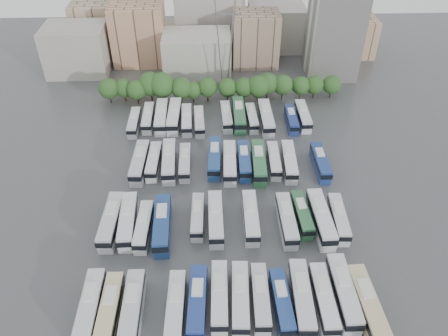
{
  "coord_description": "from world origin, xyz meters",
  "views": [
    {
      "loc": [
        -2.11,
        -64.16,
        60.59
      ],
      "look_at": [
        0.34,
        8.21,
        3.0
      ],
      "focal_mm": 35.0,
      "sensor_mm": 36.0,
      "label": 1
    }
  ],
  "objects_px": {
    "bus_r1_s11": "(302,214)",
    "bus_r2_s7": "(230,162)",
    "bus_r3_s5": "(199,121)",
    "bus_r1_s5": "(198,216)",
    "bus_r0_s10": "(302,297)",
    "bus_r0_s11": "(324,299)",
    "bus_r1_s2": "(144,226)",
    "bus_r0_s7": "(240,298)",
    "bus_r0_s8": "(260,298)",
    "bus_r2_s3": "(169,161)",
    "bus_r2_s10": "(274,160)",
    "bus_r2_s1": "(140,162)",
    "bus_r1_s8": "(251,217)",
    "bus_r0_s6": "(219,296)",
    "bus_r3_s3": "(174,116)",
    "bus_r1_s6": "(216,218)",
    "bus_r0_s1": "(110,310)",
    "bus_r2_s6": "(215,158)",
    "bus_r2_s9": "(259,162)",
    "bus_r1_s1": "(128,221)",
    "electricity_pylon": "(225,24)",
    "bus_r3_s2": "(161,116)",
    "bus_r2_s2": "(154,161)",
    "bus_r0_s9": "(282,302)",
    "bus_r3_s0": "(134,122)",
    "bus_r1_s3": "(162,224)",
    "bus_r2_s11": "(289,161)",
    "bus_r0_s4": "(176,307)",
    "bus_r3_s7": "(226,116)",
    "bus_r2_s4": "(185,162)",
    "bus_r2_s8": "(244,160)",
    "bus_r0_s2": "(132,309)",
    "bus_r3_s8": "(239,115)",
    "bus_r3_s13": "(303,116)",
    "bus_r0_s0": "(90,308)",
    "bus_r0_s5": "(197,303)",
    "bus_r3_s4": "(187,120)",
    "bus_r1_s10": "(287,220)",
    "bus_r1_s0": "(111,221)",
    "bus_r3_s9": "(252,118)",
    "bus_r3_s12": "(291,119)",
    "bus_r1_s13": "(339,218)",
    "apartment_tower": "(334,32)",
    "bus_r3_s10": "(266,118)"
  },
  "relations": [
    {
      "from": "bus_r0_s0",
      "to": "bus_r2_s2",
      "type": "height_order",
      "value": "bus_r0_s0"
    },
    {
      "from": "bus_r1_s3",
      "to": "bus_r2_s8",
      "type": "relative_size",
      "value": 1.13
    },
    {
      "from": "bus_r0_s9",
      "to": "bus_r3_s13",
      "type": "relative_size",
      "value": 0.96
    },
    {
      "from": "bus_r3_s9",
      "to": "bus_r2_s1",
      "type": "bearing_deg",
      "value": -147.69
    },
    {
      "from": "bus_r2_s6",
      "to": "bus_r1_s0",
      "type": "bearing_deg",
      "value": -133.5
    },
    {
      "from": "bus_r0_s6",
      "to": "bus_r3_s5",
      "type": "distance_m",
      "value": 51.86
    },
    {
      "from": "bus_r1_s11",
      "to": "bus_r3_s5",
      "type": "distance_m",
      "value": 39.24
    },
    {
      "from": "electricity_pylon",
      "to": "bus_r3_s2",
      "type": "distance_m",
      "value": 30.33
    },
    {
      "from": "bus_r0_s8",
      "to": "bus_r3_s8",
      "type": "height_order",
      "value": "bus_r3_s8"
    },
    {
      "from": "bus_r0_s2",
      "to": "bus_r3_s7",
      "type": "height_order",
      "value": "bus_r0_s2"
    },
    {
      "from": "bus_r3_s12",
      "to": "bus_r3_s13",
      "type": "height_order",
      "value": "bus_r3_s13"
    },
    {
      "from": "bus_r1_s11",
      "to": "bus_r2_s7",
      "type": "bearing_deg",
      "value": 126.05
    },
    {
      "from": "bus_r2_s7",
      "to": "bus_r3_s7",
      "type": "xyz_separation_m",
      "value": [
        -0.01,
        19.43,
        -0.2
      ]
    },
    {
      "from": "bus_r2_s1",
      "to": "bus_r1_s8",
      "type": "bearing_deg",
      "value": -35.42
    },
    {
      "from": "bus_r1_s11",
      "to": "bus_r0_s11",
      "type": "bearing_deg",
      "value": -92.44
    },
    {
      "from": "bus_r0_s11",
      "to": "bus_r2_s1",
      "type": "distance_m",
      "value": 48.91
    },
    {
      "from": "bus_r0_s7",
      "to": "bus_r2_s6",
      "type": "bearing_deg",
      "value": 97.97
    },
    {
      "from": "bus_r2_s9",
      "to": "bus_r1_s1",
      "type": "bearing_deg",
      "value": -144.8
    },
    {
      "from": "bus_r1_s8",
      "to": "bus_r3_s4",
      "type": "distance_m",
      "value": 37.57
    },
    {
      "from": "bus_r1_s11",
      "to": "bus_r2_s2",
      "type": "distance_m",
      "value": 34.65
    },
    {
      "from": "bus_r1_s6",
      "to": "bus_r2_s2",
      "type": "xyz_separation_m",
      "value": [
        -13.32,
        18.38,
        -0.18
      ]
    },
    {
      "from": "bus_r0_s1",
      "to": "bus_r2_s6",
      "type": "bearing_deg",
      "value": 67.09
    },
    {
      "from": "bus_r0_s7",
      "to": "bus_r0_s8",
      "type": "relative_size",
      "value": 1.07
    },
    {
      "from": "bus_r1_s13",
      "to": "bus_r2_s8",
      "type": "xyz_separation_m",
      "value": [
        -16.64,
        18.5,
        0.08
      ]
    },
    {
      "from": "bus_r2_s4",
      "to": "bus_r3_s5",
      "type": "bearing_deg",
      "value": 79.31
    },
    {
      "from": "electricity_pylon",
      "to": "bus_r3_s8",
      "type": "relative_size",
      "value": 2.52
    },
    {
      "from": "bus_r0_s2",
      "to": "bus_r0_s10",
      "type": "xyz_separation_m",
      "value": [
        26.32,
        1.09,
        0.04
      ]
    },
    {
      "from": "bus_r3_s3",
      "to": "bus_r1_s6",
      "type": "bearing_deg",
      "value": -73.36
    },
    {
      "from": "bus_r0_s11",
      "to": "bus_r2_s8",
      "type": "distance_m",
      "value": 37.53
    },
    {
      "from": "bus_r1_s10",
      "to": "bus_r2_s6",
      "type": "bearing_deg",
      "value": 123.11
    },
    {
      "from": "bus_r0_s0",
      "to": "bus_r0_s6",
      "type": "distance_m",
      "value": 19.96
    },
    {
      "from": "bus_r0_s9",
      "to": "bus_r3_s0",
      "type": "height_order",
      "value": "bus_r0_s9"
    },
    {
      "from": "bus_r1_s3",
      "to": "bus_r2_s11",
      "type": "xyz_separation_m",
      "value": [
        26.51,
        18.49,
        -0.17
      ]
    },
    {
      "from": "bus_r1_s0",
      "to": "bus_r0_s7",
      "type": "bearing_deg",
      "value": -35.31
    },
    {
      "from": "bus_r2_s3",
      "to": "bus_r2_s10",
      "type": "relative_size",
      "value": 1.17
    },
    {
      "from": "bus_r0_s11",
      "to": "bus_r1_s2",
      "type": "height_order",
      "value": "bus_r0_s11"
    },
    {
      "from": "bus_r2_s1",
      "to": "bus_r0_s4",
      "type": "bearing_deg",
      "value": -72.88
    },
    {
      "from": "bus_r1_s5",
      "to": "bus_r0_s10",
      "type": "bearing_deg",
      "value": -47.51
    },
    {
      "from": "bus_r0_s9",
      "to": "bus_r2_s1",
      "type": "distance_m",
      "value": 44.94
    },
    {
      "from": "apartment_tower",
      "to": "bus_r1_s10",
      "type": "height_order",
      "value": "apartment_tower"
    },
    {
      "from": "bus_r3_s10",
      "to": "bus_r3_s12",
      "type": "distance_m",
      "value": 6.47
    },
    {
      "from": "bus_r3_s9",
      "to": "bus_r0_s6",
      "type": "bearing_deg",
      "value": -102.4
    },
    {
      "from": "electricity_pylon",
      "to": "bus_r2_s6",
      "type": "bearing_deg",
      "value": -95.57
    },
    {
      "from": "bus_r1_s2",
      "to": "bus_r2_s4",
      "type": "relative_size",
      "value": 1.03
    },
    {
      "from": "bus_r1_s2",
      "to": "bus_r1_s5",
      "type": "height_order",
      "value": "bus_r1_s2"
    },
    {
      "from": "bus_r3_s13",
      "to": "bus_r2_s1",
      "type": "bearing_deg",
      "value": -155.16
    },
    {
      "from": "bus_r0_s8",
      "to": "bus_r3_s9",
      "type": "relative_size",
      "value": 1.08
    },
    {
      "from": "bus_r0_s5",
      "to": "bus_r3_s4",
      "type": "relative_size",
      "value": 1.08
    },
    {
      "from": "bus_r0_s6",
      "to": "bus_r1_s8",
      "type": "distance_m",
      "value": 18.46
    },
    {
      "from": "bus_r1_s10",
      "to": "bus_r3_s0",
      "type": "distance_m",
      "value": 48.58
    }
  ]
}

